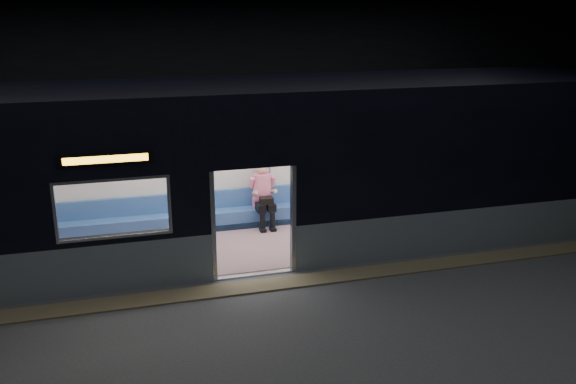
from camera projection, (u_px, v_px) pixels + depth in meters
name	position (u px, v px, depth m)	size (l,w,h in m)	color
station_floor	(269.00, 300.00, 10.30)	(24.00, 14.00, 0.01)	#47494C
station_envelope	(266.00, 82.00, 9.23)	(24.00, 14.00, 5.00)	black
tactile_strip	(261.00, 286.00, 10.80)	(22.80, 0.50, 0.03)	#8C7F59
metro_car	(237.00, 159.00, 12.10)	(18.00, 3.04, 3.35)	gray
passenger	(263.00, 191.00, 13.52)	(0.43, 0.75, 1.45)	black
handbag	(266.00, 200.00, 13.34)	(0.27, 0.24, 0.14)	black
transit_map	(430.00, 148.00, 14.72)	(1.00, 0.03, 0.65)	white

